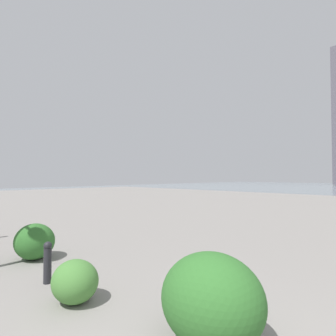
# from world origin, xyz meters

# --- Properties ---
(bollard_near) EXTENTS (0.13, 0.13, 0.66)m
(bollard_near) POSITION_xyz_m (4.06, -0.71, 0.34)
(bollard_near) COLOR #232328
(bollard_near) RESTS_ON ground
(shrub_low) EXTENTS (1.08, 0.97, 0.92)m
(shrub_low) POSITION_xyz_m (1.27, -1.23, 0.46)
(shrub_low) COLOR #2D6628
(shrub_low) RESTS_ON ground
(shrub_round) EXTENTS (0.85, 0.77, 0.72)m
(shrub_round) POSITION_xyz_m (5.52, -1.03, 0.36)
(shrub_round) COLOR #2D6628
(shrub_round) RESTS_ON ground
(shrub_wide) EXTENTS (0.67, 0.60, 0.57)m
(shrub_wide) POSITION_xyz_m (3.13, -0.71, 0.28)
(shrub_wide) COLOR #477F38
(shrub_wide) RESTS_ON ground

